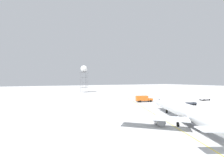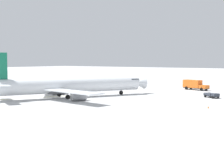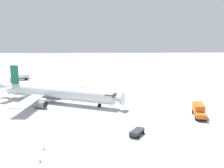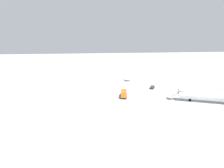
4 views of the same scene
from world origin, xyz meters
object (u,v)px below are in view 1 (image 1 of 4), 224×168
airliner_main (189,113)px  pushback_tug_truck (204,99)px  catering_truck_truck (143,99)px  radar_tower (84,70)px  baggage_truck_truck (191,103)px

airliner_main → pushback_tug_truck: size_ratio=7.29×
catering_truck_truck → radar_tower: radar_tower is taller
pushback_tug_truck → radar_tower: bearing=125.5°
airliner_main → catering_truck_truck: 42.33m
airliner_main → pushback_tug_truck: 57.89m
baggage_truck_truck → catering_truck_truck: 21.60m
airliner_main → baggage_truck_truck: bearing=-28.0°
pushback_tug_truck → baggage_truck_truck: (7.93, -21.34, -0.10)m
airliner_main → pushback_tug_truck: (-28.95, 50.09, -2.10)m
pushback_tug_truck → baggage_truck_truck: size_ratio=1.27×
catering_truck_truck → radar_tower: (-77.31, -5.53, 18.11)m
catering_truck_truck → pushback_tug_truck: bearing=-2.9°
pushback_tug_truck → baggage_truck_truck: pushback_tug_truck is taller
pushback_tug_truck → catering_truck_truck: catering_truck_truck is taller
baggage_truck_truck → catering_truck_truck: size_ratio=0.51×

